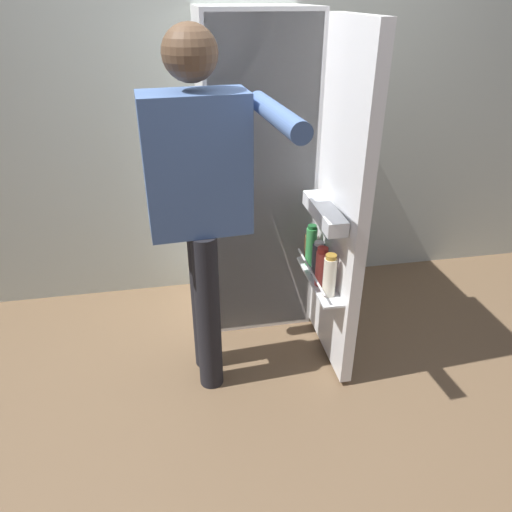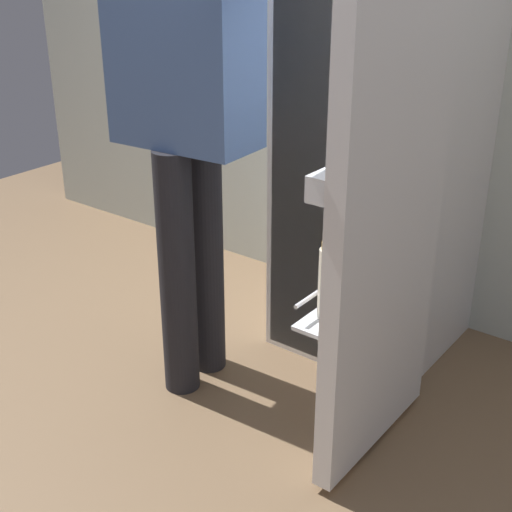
% 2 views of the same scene
% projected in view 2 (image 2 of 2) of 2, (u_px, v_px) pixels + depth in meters
% --- Properties ---
extents(ground_plane, '(5.65, 5.65, 0.00)m').
position_uv_depth(ground_plane, '(291.00, 400.00, 2.40)').
color(ground_plane, brown).
extents(refrigerator, '(0.64, 1.15, 1.73)m').
position_uv_depth(refrigerator, '(385.00, 122.00, 2.37)').
color(refrigerator, white).
rests_on(refrigerator, ground_plane).
extents(person, '(0.59, 0.74, 1.69)m').
position_uv_depth(person, '(187.00, 87.00, 2.11)').
color(person, black).
rests_on(person, ground_plane).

